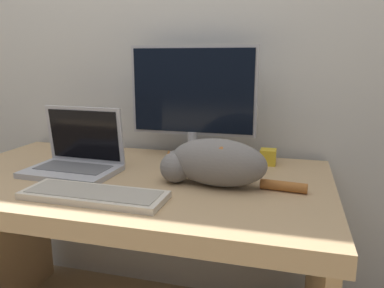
{
  "coord_description": "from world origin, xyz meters",
  "views": [
    {
      "loc": [
        0.54,
        -0.78,
        1.11
      ],
      "look_at": [
        0.23,
        0.35,
        0.84
      ],
      "focal_mm": 35.0,
      "sensor_mm": 36.0,
      "label": 1
    }
  ],
  "objects_px": {
    "laptop": "(76,159)",
    "cat": "(214,162)",
    "monitor": "(193,103)",
    "external_keyboard": "(94,195)"
  },
  "relations": [
    {
      "from": "monitor",
      "to": "laptop",
      "type": "bearing_deg",
      "value": -142.62
    },
    {
      "from": "monitor",
      "to": "external_keyboard",
      "type": "distance_m",
      "value": 0.58
    },
    {
      "from": "monitor",
      "to": "cat",
      "type": "height_order",
      "value": "monitor"
    },
    {
      "from": "laptop",
      "to": "cat",
      "type": "bearing_deg",
      "value": 0.77
    },
    {
      "from": "monitor",
      "to": "external_keyboard",
      "type": "bearing_deg",
      "value": -108.39
    },
    {
      "from": "monitor",
      "to": "cat",
      "type": "bearing_deg",
      "value": -63.06
    },
    {
      "from": "laptop",
      "to": "external_keyboard",
      "type": "relative_size",
      "value": 0.75
    },
    {
      "from": "monitor",
      "to": "external_keyboard",
      "type": "relative_size",
      "value": 1.17
    },
    {
      "from": "monitor",
      "to": "external_keyboard",
      "type": "xyz_separation_m",
      "value": [
        -0.17,
        -0.51,
        -0.22
      ]
    },
    {
      "from": "monitor",
      "to": "laptop",
      "type": "distance_m",
      "value": 0.5
    }
  ]
}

